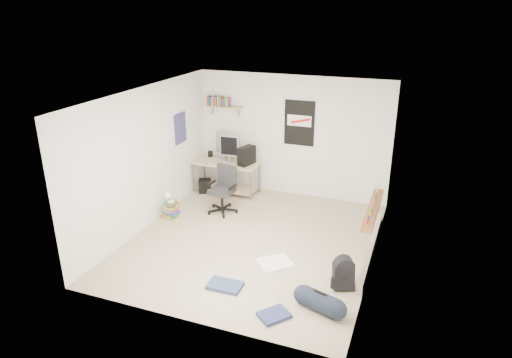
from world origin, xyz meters
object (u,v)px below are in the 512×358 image
(book_stack, at_px, (171,211))
(office_chair, at_px, (222,188))
(backpack, at_px, (343,276))
(duffel_bag, at_px, (320,301))
(desk, at_px, (227,176))

(book_stack, bearing_deg, office_chair, 36.69)
(book_stack, bearing_deg, backpack, -17.88)
(office_chair, height_order, book_stack, office_chair)
(office_chair, bearing_deg, duffel_bag, -35.95)
(desk, distance_m, duffel_bag, 4.30)
(desk, relative_size, backpack, 3.64)
(desk, height_order, duffel_bag, desk)
(backpack, bearing_deg, desk, 114.48)
(office_chair, xyz_separation_m, backpack, (2.67, -1.70, -0.29))
(office_chair, relative_size, backpack, 2.36)
(book_stack, bearing_deg, duffel_bag, -28.00)
(office_chair, relative_size, duffel_bag, 1.75)
(backpack, distance_m, book_stack, 3.63)
(desk, xyz_separation_m, backpack, (2.99, -2.63, -0.16))
(office_chair, distance_m, duffel_bag, 3.41)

